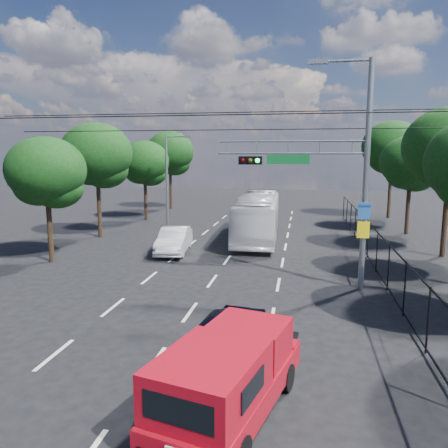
% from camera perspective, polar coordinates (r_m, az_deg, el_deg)
% --- Properties ---
extents(ground, '(120.00, 120.00, 0.00)m').
position_cam_1_polar(ground, '(12.84, -9.18, -17.53)').
color(ground, black).
rests_on(ground, ground).
extents(lane_markings, '(6.12, 38.00, 0.01)m').
position_cam_1_polar(lane_markings, '(25.75, 1.16, -3.67)').
color(lane_markings, beige).
rests_on(lane_markings, ground).
extents(signal_mast, '(6.43, 0.39, 9.50)m').
position_cam_1_polar(signal_mast, '(18.84, 14.44, 7.39)').
color(signal_mast, slate).
rests_on(signal_mast, ground).
extents(streetlight_left, '(2.09, 0.22, 7.08)m').
position_cam_1_polar(streetlight_left, '(34.40, -7.22, 6.15)').
color(streetlight_left, slate).
rests_on(streetlight_left, ground).
extents(utility_wires, '(22.00, 5.04, 0.74)m').
position_cam_1_polar(utility_wires, '(20.06, -1.16, 13.46)').
color(utility_wires, black).
rests_on(utility_wires, ground).
extents(fence_right, '(0.06, 34.03, 2.00)m').
position_cam_1_polar(fence_right, '(23.73, 18.90, -2.75)').
color(fence_right, black).
rests_on(fence_right, ground).
extents(tree_right_d, '(4.32, 4.32, 7.02)m').
position_cam_1_polar(tree_right_d, '(33.67, 23.22, 6.97)').
color(tree_right_d, black).
rests_on(tree_right_d, ground).
extents(tree_right_e, '(5.28, 5.28, 8.58)m').
position_cam_1_polar(tree_right_e, '(41.53, 21.12, 8.89)').
color(tree_right_e, black).
rests_on(tree_right_e, ground).
extents(tree_left_b, '(4.08, 4.08, 6.63)m').
position_cam_1_polar(tree_left_b, '(24.62, -22.11, 5.84)').
color(tree_left_b, black).
rests_on(tree_left_b, ground).
extents(tree_left_c, '(4.80, 4.80, 7.80)m').
position_cam_1_polar(tree_left_c, '(31.01, -16.22, 8.22)').
color(tree_left_c, black).
rests_on(tree_left_c, ground).
extents(tree_left_d, '(4.20, 4.20, 6.83)m').
position_cam_1_polar(tree_left_d, '(38.22, -10.29, 7.55)').
color(tree_left_d, black).
rests_on(tree_left_d, ground).
extents(tree_left_e, '(4.92, 4.92, 7.99)m').
position_cam_1_polar(tree_left_e, '(45.85, -7.04, 8.90)').
color(tree_left_e, black).
rests_on(tree_left_e, ground).
extents(red_pickup, '(2.97, 5.33, 1.88)m').
position_cam_1_polar(red_pickup, '(10.03, 0.71, -19.05)').
color(red_pickup, black).
rests_on(red_pickup, ground).
extents(navy_hatchback, '(2.50, 4.91, 1.60)m').
position_cam_1_polar(navy_hatchback, '(11.64, -0.33, -15.98)').
color(navy_hatchback, black).
rests_on(navy_hatchback, ground).
extents(white_bus, '(2.96, 11.01, 3.04)m').
position_cam_1_polar(white_bus, '(29.51, 4.43, 0.97)').
color(white_bus, silver).
rests_on(white_bus, ground).
extents(white_van, '(2.02, 4.59, 1.47)m').
position_cam_1_polar(white_van, '(25.64, -6.53, -2.12)').
color(white_van, silver).
rests_on(white_van, ground).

